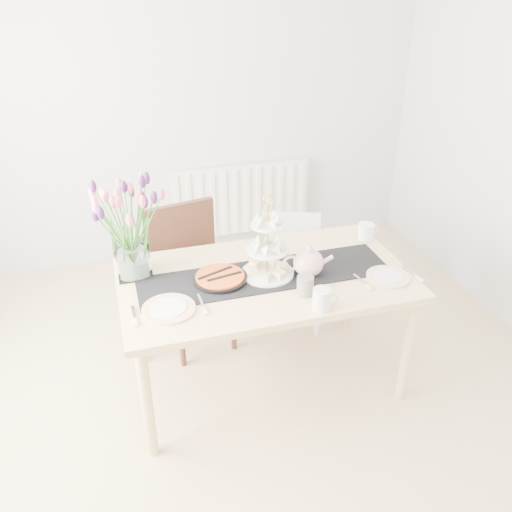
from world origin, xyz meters
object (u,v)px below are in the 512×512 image
object	(u,v)px
teapot	(308,263)
mug_grey	(305,285)
tulip_vase	(127,214)
chair_brown	(189,266)
chair_white	(292,261)
cream_jug	(366,232)
dining_table	(265,287)
tart_tin	(220,278)
mug_white	(322,299)
plate_left	(169,309)
radiator	(241,200)
cake_stand	(268,256)
plate_right	(388,277)

from	to	relation	value
teapot	mug_grey	size ratio (longest dim) A/B	2.57
tulip_vase	mug_grey	size ratio (longest dim) A/B	6.41
chair_brown	chair_white	xyz separation A→B (m)	(0.73, 0.05, -0.11)
cream_jug	dining_table	bearing A→B (deg)	-162.21
tart_tin	dining_table	bearing A→B (deg)	-4.18
mug_white	chair_white	bearing A→B (deg)	89.48
mug_white	plate_left	xyz separation A→B (m)	(-0.74, 0.20, -0.05)
teapot	mug_white	world-z (taller)	teapot
mug_grey	mug_white	xyz separation A→B (m)	(0.03, -0.15, 0.00)
mug_white	tulip_vase	bearing A→B (deg)	156.98
radiator	cream_jug	xyz separation A→B (m)	(0.42, -1.48, 0.35)
mug_white	plate_left	world-z (taller)	mug_white
chair_brown	cake_stand	distance (m)	0.74
dining_table	tart_tin	xyz separation A→B (m)	(-0.25, 0.02, 0.09)
cream_jug	plate_left	distance (m)	1.36
dining_table	plate_right	size ratio (longest dim) A/B	6.72
mug_grey	mug_white	world-z (taller)	mug_white
teapot	mug_grey	xyz separation A→B (m)	(-0.08, -0.16, -0.03)
cream_jug	plate_right	distance (m)	0.47
chair_white	teapot	distance (m)	0.81
cream_jug	tart_tin	world-z (taller)	cream_jug
dining_table	chair_brown	xyz separation A→B (m)	(-0.33, 0.57, -0.13)
cake_stand	plate_left	distance (m)	0.61
mug_grey	plate_left	size ratio (longest dim) A/B	0.39
chair_brown	tulip_vase	xyz separation A→B (m)	(-0.36, -0.35, 0.57)
tulip_vase	teapot	distance (m)	1.00
tart_tin	plate_right	size ratio (longest dim) A/B	1.25
dining_table	cake_stand	xyz separation A→B (m)	(0.02, 0.00, 0.20)
cream_jug	plate_left	bearing A→B (deg)	-162.69
tulip_vase	cream_jug	distance (m)	1.46
tulip_vase	mug_grey	distance (m)	1.00
chair_white	cake_stand	size ratio (longest dim) A/B	1.76
chair_white	plate_left	xyz separation A→B (m)	(-0.96, -0.80, 0.32)
chair_brown	plate_left	xyz separation A→B (m)	(-0.23, -0.75, 0.21)
radiator	tulip_vase	world-z (taller)	tulip_vase
tulip_vase	mug_white	world-z (taller)	tulip_vase
chair_white	plate_right	world-z (taller)	plate_right
dining_table	tulip_vase	bearing A→B (deg)	162.15
chair_brown	tart_tin	bearing A→B (deg)	-92.94
teapot	mug_grey	distance (m)	0.19
teapot	plate_right	distance (m)	0.45
tart_tin	plate_left	xyz separation A→B (m)	(-0.31, -0.20, -0.01)
teapot	cream_jug	distance (m)	0.60
tart_tin	mug_white	distance (m)	0.59
dining_table	plate_right	world-z (taller)	plate_right
cake_stand	chair_white	bearing A→B (deg)	58.51
radiator	tart_tin	distance (m)	1.83
dining_table	plate_right	bearing A→B (deg)	-18.00
plate_right	tart_tin	bearing A→B (deg)	165.72
chair_white	plate_right	bearing A→B (deg)	-53.93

